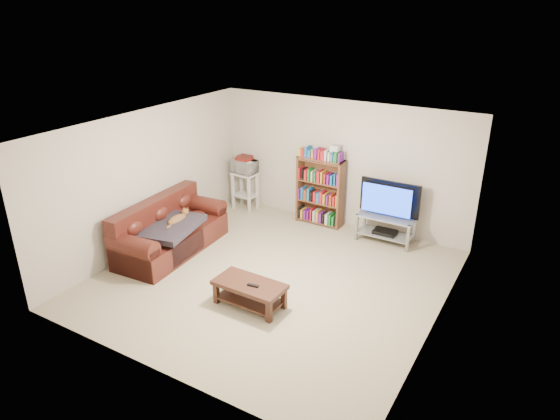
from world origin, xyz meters
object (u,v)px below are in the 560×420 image
Objects in this scene: sofa at (168,233)px; coffee_table at (250,290)px; tv_stand at (386,224)px; bookshelf at (320,190)px.

coffee_table is (2.18, -0.72, -0.06)m from sofa.
coffee_table is 1.02× the size of tv_stand.
tv_stand reaches higher than coffee_table.
sofa reaches higher than coffee_table.
bookshelf is at bearing 174.29° from tv_stand.
sofa is 2.16× the size of tv_stand.
tv_stand is 1.43m from bookshelf.
coffee_table is 3.13m from bookshelf.
sofa is 2.29m from coffee_table.
tv_stand is (0.96, 2.94, 0.08)m from coffee_table.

